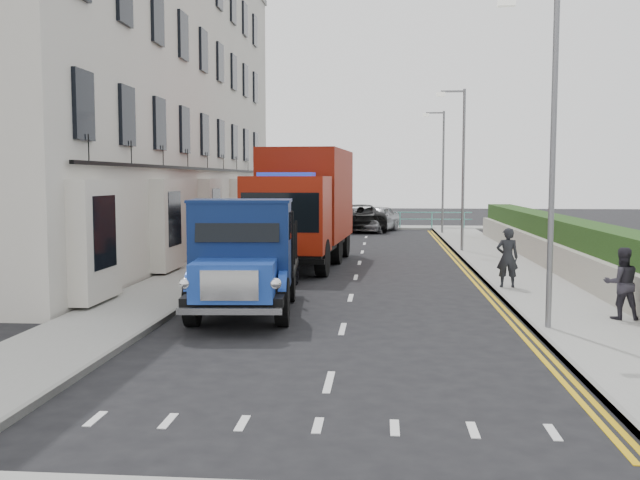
{
  "coord_description": "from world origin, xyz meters",
  "views": [
    {
      "loc": [
        0.8,
        -17.01,
        3.22
      ],
      "look_at": [
        -0.99,
        3.9,
        1.4
      ],
      "focal_mm": 40.0,
      "sensor_mm": 36.0,
      "label": 1
    }
  ],
  "objects_px": {
    "bedford_lorry": "(242,264)",
    "pedestrian_east_near": "(507,258)",
    "lamp_mid": "(461,160)",
    "lamp_far": "(441,165)",
    "parked_car_front": "(262,266)",
    "lamp_near": "(547,140)",
    "red_lorry": "(304,203)"
  },
  "relations": [
    {
      "from": "bedford_lorry",
      "to": "red_lorry",
      "type": "distance_m",
      "value": 10.4
    },
    {
      "from": "lamp_mid",
      "to": "lamp_far",
      "type": "xyz_separation_m",
      "value": [
        0.0,
        10.0,
        0.0
      ]
    },
    {
      "from": "bedford_lorry",
      "to": "red_lorry",
      "type": "relative_size",
      "value": 0.7
    },
    {
      "from": "red_lorry",
      "to": "pedestrian_east_near",
      "type": "height_order",
      "value": "red_lorry"
    },
    {
      "from": "parked_car_front",
      "to": "lamp_near",
      "type": "bearing_deg",
      "value": -31.9
    },
    {
      "from": "lamp_near",
      "to": "bedford_lorry",
      "type": "xyz_separation_m",
      "value": [
        -6.56,
        1.06,
        -2.76
      ]
    },
    {
      "from": "lamp_near",
      "to": "lamp_far",
      "type": "height_order",
      "value": "same"
    },
    {
      "from": "lamp_mid",
      "to": "pedestrian_east_near",
      "type": "bearing_deg",
      "value": -88.78
    },
    {
      "from": "parked_car_front",
      "to": "lamp_mid",
      "type": "bearing_deg",
      "value": 63.3
    },
    {
      "from": "lamp_near",
      "to": "parked_car_front",
      "type": "height_order",
      "value": "lamp_near"
    },
    {
      "from": "lamp_mid",
      "to": "parked_car_front",
      "type": "xyz_separation_m",
      "value": [
        -6.78,
        -10.87,
        -3.31
      ]
    },
    {
      "from": "lamp_mid",
      "to": "pedestrian_east_near",
      "type": "xyz_separation_m",
      "value": [
        0.22,
        -10.48,
        -3.03
      ]
    },
    {
      "from": "lamp_near",
      "to": "parked_car_front",
      "type": "relative_size",
      "value": 1.72
    },
    {
      "from": "bedford_lorry",
      "to": "lamp_near",
      "type": "bearing_deg",
      "value": -13.7
    },
    {
      "from": "parked_car_front",
      "to": "pedestrian_east_near",
      "type": "height_order",
      "value": "pedestrian_east_near"
    },
    {
      "from": "lamp_far",
      "to": "lamp_mid",
      "type": "bearing_deg",
      "value": -90.0
    },
    {
      "from": "bedford_lorry",
      "to": "pedestrian_east_near",
      "type": "bearing_deg",
      "value": 28.8
    },
    {
      "from": "lamp_near",
      "to": "pedestrian_east_near",
      "type": "distance_m",
      "value": 6.3
    },
    {
      "from": "lamp_near",
      "to": "red_lorry",
      "type": "relative_size",
      "value": 0.83
    },
    {
      "from": "lamp_far",
      "to": "parked_car_front",
      "type": "height_order",
      "value": "lamp_far"
    },
    {
      "from": "lamp_mid",
      "to": "bedford_lorry",
      "type": "height_order",
      "value": "lamp_mid"
    },
    {
      "from": "lamp_mid",
      "to": "bedford_lorry",
      "type": "xyz_separation_m",
      "value": [
        -6.56,
        -14.94,
        -2.76
      ]
    },
    {
      "from": "lamp_near",
      "to": "bedford_lorry",
      "type": "relative_size",
      "value": 1.19
    },
    {
      "from": "pedestrian_east_near",
      "to": "bedford_lorry",
      "type": "bearing_deg",
      "value": 35.42
    },
    {
      "from": "lamp_mid",
      "to": "parked_car_front",
      "type": "relative_size",
      "value": 1.72
    },
    {
      "from": "bedford_lorry",
      "to": "pedestrian_east_near",
      "type": "relative_size",
      "value": 3.44
    },
    {
      "from": "lamp_far",
      "to": "parked_car_front",
      "type": "distance_m",
      "value": 22.19
    },
    {
      "from": "lamp_near",
      "to": "pedestrian_east_near",
      "type": "height_order",
      "value": "lamp_near"
    },
    {
      "from": "lamp_mid",
      "to": "red_lorry",
      "type": "distance_m",
      "value": 7.94
    },
    {
      "from": "lamp_near",
      "to": "parked_car_front",
      "type": "distance_m",
      "value": 9.12
    },
    {
      "from": "lamp_near",
      "to": "lamp_far",
      "type": "bearing_deg",
      "value": 90.0
    },
    {
      "from": "lamp_far",
      "to": "pedestrian_east_near",
      "type": "relative_size",
      "value": 4.11
    }
  ]
}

